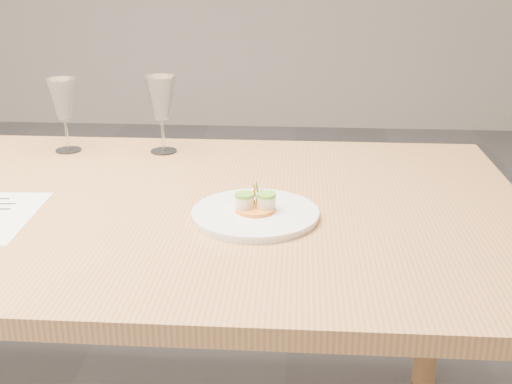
{
  "coord_description": "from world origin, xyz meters",
  "views": [
    {
      "loc": [
        0.69,
        -1.31,
        1.27
      ],
      "look_at": [
        0.6,
        -0.06,
        0.8
      ],
      "focal_mm": 45.0,
      "sensor_mm": 36.0,
      "label": 1
    }
  ],
  "objects": [
    {
      "name": "dinner_plate",
      "position": [
        0.6,
        -0.08,
        0.76
      ],
      "size": [
        0.27,
        0.27,
        0.07
      ],
      "rotation": [
        0.0,
        0.0,
        -0.27
      ],
      "color": "white",
      "rests_on": "dining_table"
    },
    {
      "name": "wine_glass_1",
      "position": [
        0.05,
        0.36,
        0.89
      ],
      "size": [
        0.08,
        0.08,
        0.2
      ],
      "color": "white",
      "rests_on": "dining_table"
    },
    {
      "name": "wine_glass_2",
      "position": [
        0.32,
        0.37,
        0.9
      ],
      "size": [
        0.08,
        0.08,
        0.21
      ],
      "color": "white",
      "rests_on": "dining_table"
    }
  ]
}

